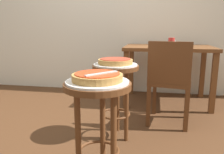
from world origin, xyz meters
name	(u,v)px	position (x,y,z in m)	size (l,w,h in m)	color
ground_plane	(75,135)	(0.00, 0.00, 0.00)	(6.00, 6.00, 0.00)	#4C2D19
stool_foreground	(98,110)	(0.37, -0.60, 0.49)	(0.40, 0.40, 0.66)	#5B3319
serving_plate_foreground	(97,82)	(0.37, -0.60, 0.66)	(0.37, 0.37, 0.01)	silver
pizza_foreground	(97,77)	(0.37, -0.60, 0.69)	(0.30, 0.30, 0.05)	#B78442
stool_middle	(115,84)	(0.37, 0.04, 0.49)	(0.40, 0.40, 0.66)	#5B3319
serving_plate_middle	(115,65)	(0.37, 0.04, 0.66)	(0.37, 0.37, 0.01)	silver
pizza_middle	(115,61)	(0.37, 0.04, 0.69)	(0.29, 0.29, 0.05)	#B78442
dining_table	(168,55)	(0.87, 1.14, 0.63)	(1.10, 0.73, 0.74)	brown
cup_near_edge	(171,43)	(0.88, 0.92, 0.80)	(0.07, 0.07, 0.12)	red
condiment_shaker	(174,44)	(0.92, 1.07, 0.78)	(0.04, 0.04, 0.08)	white
wooden_chair	(170,80)	(0.85, 0.41, 0.47)	(0.46, 0.46, 0.85)	#5B3319
pizza_server_knife	(102,73)	(0.40, -0.62, 0.72)	(0.22, 0.02, 0.01)	silver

